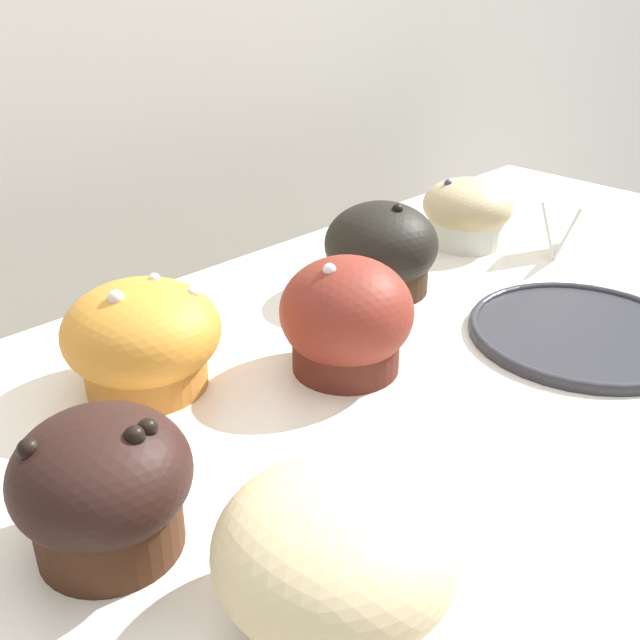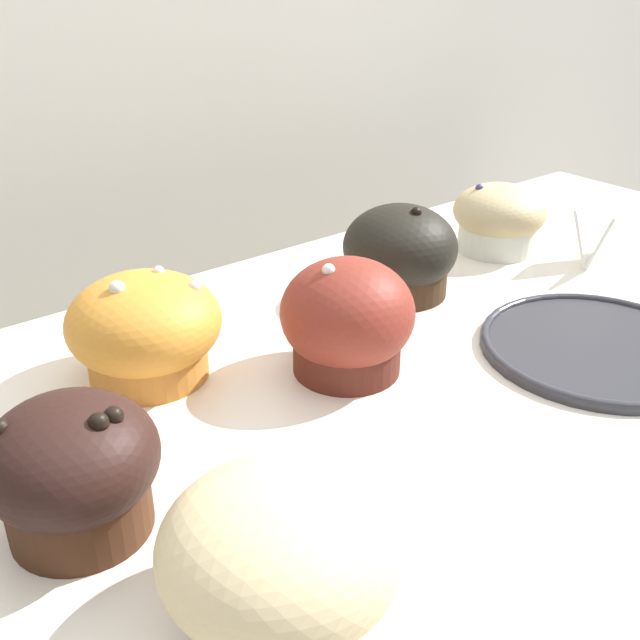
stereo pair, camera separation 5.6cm
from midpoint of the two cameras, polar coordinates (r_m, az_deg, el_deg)
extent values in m
cube|color=beige|center=(1.03, -10.92, 10.54)|extent=(3.20, 0.10, 1.80)
cylinder|color=#402314|center=(0.44, -14.48, -12.75)|extent=(0.08, 0.08, 0.05)
ellipsoid|color=black|center=(0.42, -14.86, -10.19)|extent=(0.10, 0.10, 0.07)
sphere|color=black|center=(0.40, -11.63, -7.30)|extent=(0.01, 0.01, 0.01)
sphere|color=black|center=(0.39, -12.66, -7.77)|extent=(0.01, 0.01, 0.01)
cylinder|color=#372415|center=(0.71, 8.29, 3.74)|extent=(0.09, 0.09, 0.05)
ellipsoid|color=black|center=(0.70, 8.42, 5.47)|extent=(0.11, 0.11, 0.08)
sphere|color=black|center=(0.68, 9.70, 8.04)|extent=(0.01, 0.01, 0.01)
cylinder|color=silver|center=(0.38, 1.43, -19.40)|extent=(0.09, 0.09, 0.04)
ellipsoid|color=beige|center=(0.37, 1.47, -17.11)|extent=(0.12, 0.12, 0.07)
cylinder|color=silver|center=(0.83, 15.26, 6.56)|extent=(0.08, 0.08, 0.04)
ellipsoid|color=tan|center=(0.82, 15.45, 7.97)|extent=(0.10, 0.10, 0.06)
sphere|color=navy|center=(0.81, 14.01, 9.70)|extent=(0.01, 0.01, 0.01)
cylinder|color=orange|center=(0.57, -10.33, -2.25)|extent=(0.09, 0.09, 0.05)
ellipsoid|color=orange|center=(0.56, -10.52, -0.21)|extent=(0.12, 0.12, 0.07)
sphere|color=white|center=(0.55, -6.68, 2.47)|extent=(0.01, 0.01, 0.01)
sphere|color=white|center=(0.56, -9.43, 3.61)|extent=(0.01, 0.01, 0.01)
sphere|color=white|center=(0.54, -12.36, 2.29)|extent=(0.01, 0.01, 0.01)
cylinder|color=#512017|center=(0.57, 4.85, -1.71)|extent=(0.08, 0.08, 0.05)
ellipsoid|color=maroon|center=(0.56, 4.95, 0.48)|extent=(0.10, 0.10, 0.08)
sphere|color=white|center=(0.53, 3.65, 3.75)|extent=(0.01, 0.01, 0.01)
cylinder|color=#2D2D33|center=(0.66, 22.71, -2.03)|extent=(0.19, 0.19, 0.01)
torus|color=#2D2D33|center=(0.65, 22.76, -1.80)|extent=(0.19, 0.19, 0.01)
cube|color=white|center=(0.82, 21.63, 6.14)|extent=(0.05, 0.03, 0.06)
cube|color=silver|center=(0.82, 22.95, 5.79)|extent=(0.05, 0.03, 0.06)
camera|label=1|loc=(0.03, -87.14, 1.45)|focal=42.00mm
camera|label=2|loc=(0.03, 92.86, -1.45)|focal=42.00mm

